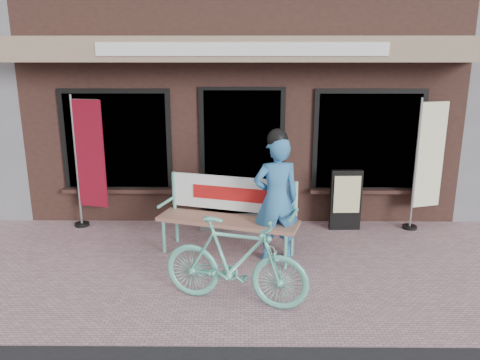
{
  "coord_description": "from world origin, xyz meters",
  "views": [
    {
      "loc": [
        0.03,
        -5.35,
        2.65
      ],
      "look_at": [
        -0.02,
        0.7,
        1.05
      ],
      "focal_mm": 35.0,
      "sensor_mm": 36.0,
      "label": 1
    }
  ],
  "objects_px": {
    "bicycle": "(235,262)",
    "nobori_cream": "(427,162)",
    "person": "(276,197)",
    "menu_stand": "(346,199)",
    "bench": "(230,209)",
    "nobori_red": "(88,161)"
  },
  "relations": [
    {
      "from": "bicycle",
      "to": "nobori_cream",
      "type": "relative_size",
      "value": 0.79
    },
    {
      "from": "person",
      "to": "bicycle",
      "type": "distance_m",
      "value": 1.34
    },
    {
      "from": "menu_stand",
      "to": "bench",
      "type": "bearing_deg",
      "value": -155.59
    },
    {
      "from": "bicycle",
      "to": "nobori_red",
      "type": "height_order",
      "value": "nobori_red"
    },
    {
      "from": "nobori_red",
      "to": "nobori_cream",
      "type": "distance_m",
      "value": 5.26
    },
    {
      "from": "nobori_cream",
      "to": "bench",
      "type": "bearing_deg",
      "value": -179.15
    },
    {
      "from": "person",
      "to": "bench",
      "type": "bearing_deg",
      "value": 147.89
    },
    {
      "from": "nobori_red",
      "to": "menu_stand",
      "type": "distance_m",
      "value": 4.05
    },
    {
      "from": "nobori_cream",
      "to": "menu_stand",
      "type": "bearing_deg",
      "value": 167.81
    },
    {
      "from": "nobori_cream",
      "to": "menu_stand",
      "type": "relative_size",
      "value": 2.15
    },
    {
      "from": "person",
      "to": "nobori_cream",
      "type": "xyz_separation_m",
      "value": [
        2.42,
        1.23,
        0.19
      ]
    },
    {
      "from": "bicycle",
      "to": "nobori_red",
      "type": "xyz_separation_m",
      "value": [
        -2.32,
        2.37,
        0.59
      ]
    },
    {
      "from": "nobori_red",
      "to": "menu_stand",
      "type": "height_order",
      "value": "nobori_red"
    },
    {
      "from": "person",
      "to": "menu_stand",
      "type": "relative_size",
      "value": 1.84
    },
    {
      "from": "bench",
      "to": "menu_stand",
      "type": "distance_m",
      "value": 2.0
    },
    {
      "from": "nobori_red",
      "to": "nobori_cream",
      "type": "relative_size",
      "value": 1.02
    },
    {
      "from": "bicycle",
      "to": "person",
      "type": "bearing_deg",
      "value": -7.49
    },
    {
      "from": "bicycle",
      "to": "nobori_cream",
      "type": "height_order",
      "value": "nobori_cream"
    },
    {
      "from": "bicycle",
      "to": "menu_stand",
      "type": "height_order",
      "value": "bicycle"
    },
    {
      "from": "bicycle",
      "to": "nobori_cream",
      "type": "distance_m",
      "value": 3.84
    },
    {
      "from": "menu_stand",
      "to": "person",
      "type": "bearing_deg",
      "value": -137.83
    },
    {
      "from": "bench",
      "to": "nobori_cream",
      "type": "relative_size",
      "value": 0.96
    }
  ]
}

